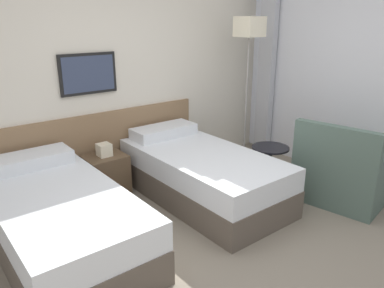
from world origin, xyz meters
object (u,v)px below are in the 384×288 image
bed_near_window (201,174)px  armchair (341,175)px  floor_lamp (249,37)px  bed_near_door (59,220)px  nightstand (106,174)px  side_table (270,159)px

bed_near_window → armchair: 1.51m
floor_lamp → bed_near_door: bearing=-171.1°
bed_near_door → bed_near_window: size_ratio=1.00×
bed_near_window → floor_lamp: floor_lamp is taller
nightstand → floor_lamp: size_ratio=0.31×
bed_near_window → side_table: 0.84m
bed_near_window → nightstand: bed_near_window is taller
armchair → nightstand: bearing=38.1°
bed_near_window → armchair: armchair is taller
bed_near_window → side_table: bed_near_window is taller
bed_near_window → floor_lamp: 1.84m
nightstand → side_table: nightstand is taller
nightstand → floor_lamp: floor_lamp is taller
bed_near_window → armchair: bearing=-41.2°
bed_near_window → floor_lamp: (1.11, 0.42, 1.41)m
bed_near_window → side_table: size_ratio=3.83×
side_table → armchair: bearing=-62.3°
nightstand → bed_near_window: bearing=-42.8°
nightstand → floor_lamp: bearing=-9.3°
floor_lamp → armchair: floor_lamp is taller
side_table → armchair: armchair is taller
nightstand → side_table: size_ratio=1.18×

